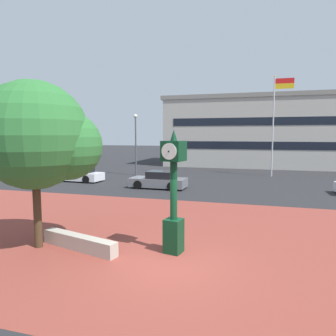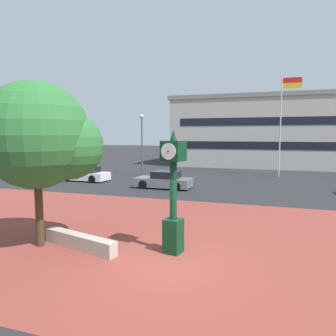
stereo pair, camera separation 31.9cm
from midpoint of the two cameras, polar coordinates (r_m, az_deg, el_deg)
ground_plane at (r=10.00m, az=0.66°, el=-17.21°), size 200.00×200.00×0.00m
plaza_brick_paving at (r=12.35m, az=4.35°, el=-12.59°), size 44.00×13.22×0.01m
planter_wall at (r=11.57m, az=-14.99°, el=-12.80°), size 3.19×1.23×0.50m
street_clock at (r=10.39m, az=1.86°, el=-4.91°), size 0.77×0.80×4.13m
plaza_tree at (r=11.68m, az=-21.05°, el=5.16°), size 4.00×3.72×5.79m
car_street_near at (r=23.28m, az=-0.35°, el=-2.29°), size 4.17×1.93×1.28m
car_street_far at (r=27.79m, az=-14.50°, el=-1.12°), size 4.20×1.95×1.28m
flagpole_primary at (r=31.29m, az=20.46°, el=8.68°), size 1.78×0.14×9.42m
civic_building at (r=43.19m, az=20.52°, el=6.22°), size 27.52×12.14×8.71m
street_lamp_post at (r=30.64m, az=-4.46°, el=5.53°), size 0.36×0.36×5.92m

